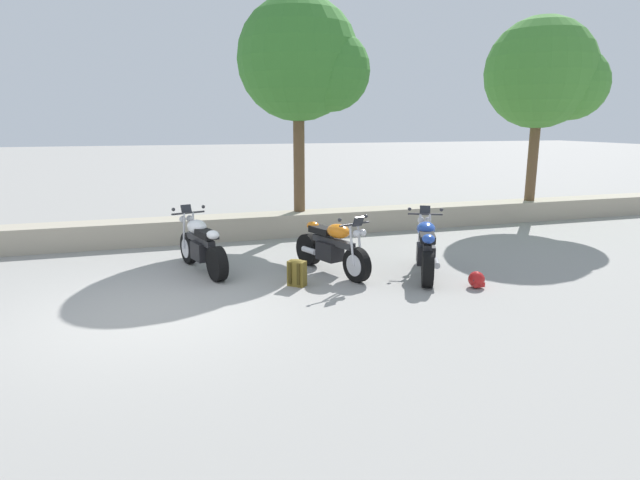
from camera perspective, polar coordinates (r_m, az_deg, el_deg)
ground_plane at (r=8.25m, az=-18.14°, el=-7.55°), size 120.00×120.00×0.00m
stone_wall at (r=12.82m, az=-18.08°, el=0.85°), size 36.00×0.80×0.55m
motorcycle_white_near_left at (r=10.12m, az=-12.74°, el=-0.65°), size 0.89×2.02×1.18m
motorcycle_orange_centre at (r=9.74m, az=1.33°, el=-0.86°), size 0.97×1.99×1.18m
motorcycle_blue_far_right at (r=9.83m, az=11.39°, el=-0.97°), size 1.10×1.93×1.18m
rider_backpack at (r=9.06m, az=-2.49°, el=-3.49°), size 0.35×0.35×0.47m
rider_helmet at (r=9.37m, az=16.61°, el=-4.14°), size 0.28×0.28×0.28m
leafy_tree_far_left at (r=13.23m, az=-1.64°, el=18.71°), size 3.08×2.93×5.15m
leafy_tree_mid_left at (r=16.30m, az=23.37°, el=16.04°), size 3.15×3.00×5.03m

